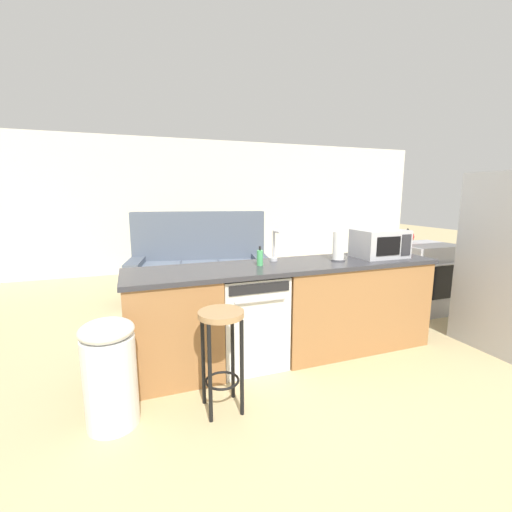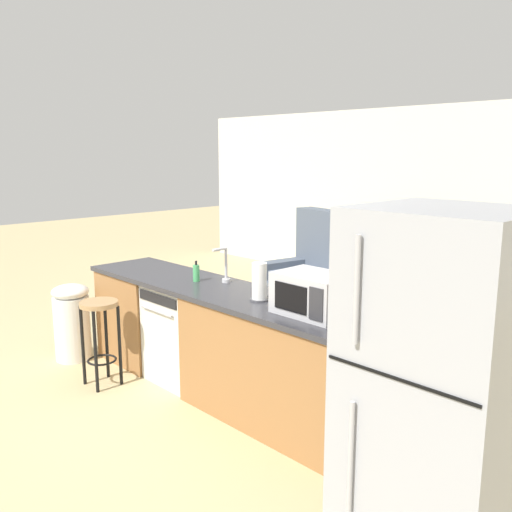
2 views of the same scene
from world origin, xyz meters
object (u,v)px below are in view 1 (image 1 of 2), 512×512
object	(u,v)px
stove_range	(422,278)
soap_bottle	(260,258)
refrigerator	(512,262)
trash_bin	(110,372)
kettle	(407,237)
microwave	(380,243)
couch	(200,271)
bar_stool	(222,339)
paper_towel_roll	(339,246)
dishwasher	(248,318)

from	to	relation	value
stove_range	soap_bottle	distance (m)	2.59
refrigerator	trash_bin	bearing A→B (deg)	179.47
refrigerator	kettle	distance (m)	1.24
microwave	couch	size ratio (longest dim) A/B	0.23
stove_range	trash_bin	xyz separation A→B (m)	(-3.74, -1.06, -0.07)
refrigerator	soap_bottle	bearing A→B (deg)	167.05
kettle	microwave	bearing A→B (deg)	-146.17
microwave	soap_bottle	size ratio (longest dim) A/B	2.84
microwave	bar_stool	size ratio (longest dim) A/B	0.68
bar_stool	soap_bottle	bearing A→B (deg)	50.09
paper_towel_roll	kettle	bearing A→B (deg)	24.69
soap_bottle	bar_stool	world-z (taller)	soap_bottle
bar_stool	couch	distance (m)	2.87
trash_bin	couch	bearing A→B (deg)	67.51
soap_bottle	kettle	xyz separation A→B (m)	(2.31, 0.66, 0.01)
stove_range	trash_bin	distance (m)	3.89
paper_towel_roll	kettle	size ratio (longest dim) A/B	1.38
soap_bottle	couch	size ratio (longest dim) A/B	0.08
refrigerator	kettle	size ratio (longest dim) A/B	8.51
stove_range	kettle	xyz separation A→B (m)	(-0.17, 0.13, 0.53)
soap_bottle	bar_stool	size ratio (longest dim) A/B	0.24
refrigerator	paper_towel_roll	bearing A→B (deg)	162.47
couch	microwave	bearing A→B (deg)	-57.36
trash_bin	stove_range	bearing A→B (deg)	15.85
soap_bottle	kettle	bearing A→B (deg)	15.88
dishwasher	soap_bottle	world-z (taller)	soap_bottle
trash_bin	couch	distance (m)	2.97
soap_bottle	trash_bin	size ratio (longest dim) A/B	0.24
dishwasher	paper_towel_roll	world-z (taller)	paper_towel_roll
paper_towel_roll	soap_bottle	xyz separation A→B (m)	(-0.80, 0.04, -0.07)
kettle	trash_bin	world-z (taller)	kettle
soap_bottle	couch	bearing A→B (deg)	93.33
refrigerator	couch	world-z (taller)	refrigerator
stove_range	soap_bottle	size ratio (longest dim) A/B	5.11
refrigerator	soap_bottle	xyz separation A→B (m)	(-2.48, 0.57, 0.10)
microwave	paper_towel_roll	size ratio (longest dim) A/B	1.77
trash_bin	couch	xyz separation A→B (m)	(1.14, 2.74, 0.02)
paper_towel_roll	dishwasher	bearing A→B (deg)	178.86
dishwasher	refrigerator	xyz separation A→B (m)	(2.60, -0.55, 0.45)
paper_towel_roll	bar_stool	world-z (taller)	paper_towel_roll
dishwasher	couch	world-z (taller)	couch
dishwasher	kettle	size ratio (longest dim) A/B	4.10
microwave	soap_bottle	distance (m)	1.30
dishwasher	stove_range	xyz separation A→B (m)	(2.60, 0.55, 0.03)
bar_stool	couch	world-z (taller)	couch
dishwasher	couch	size ratio (longest dim) A/B	0.39
stove_range	bar_stool	bearing A→B (deg)	-158.94
couch	refrigerator	bearing A→B (deg)	-46.80
paper_towel_roll	couch	distance (m)	2.51
couch	bar_stool	bearing A→B (deg)	-97.99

